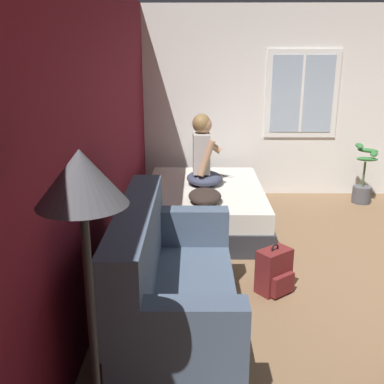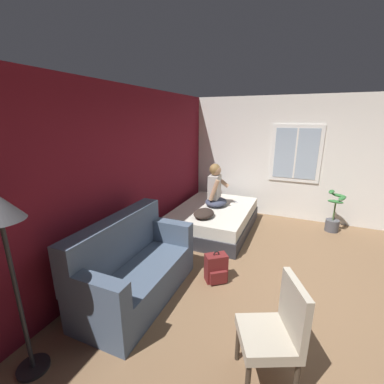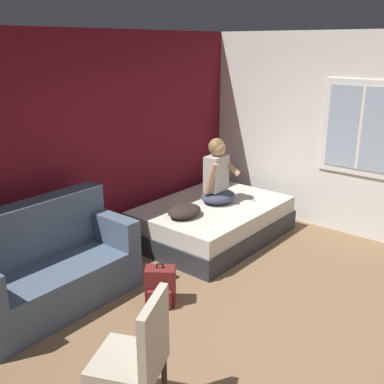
{
  "view_description": "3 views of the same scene",
  "coord_description": "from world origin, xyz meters",
  "px_view_note": "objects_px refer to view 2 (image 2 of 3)",
  "views": [
    {
      "loc": [
        -3.62,
        1.89,
        2.04
      ],
      "look_at": [
        0.33,
        1.94,
        0.82
      ],
      "focal_mm": 42.0,
      "sensor_mm": 36.0,
      "label": 1
    },
    {
      "loc": [
        -3.08,
        0.26,
        2.24
      ],
      "look_at": [
        0.45,
        1.78,
        1.12
      ],
      "focal_mm": 24.0,
      "sensor_mm": 36.0,
      "label": 2
    },
    {
      "loc": [
        -2.91,
        -1.6,
        2.55
      ],
      "look_at": [
        0.8,
        1.48,
        0.93
      ],
      "focal_mm": 42.0,
      "sensor_mm": 36.0,
      "label": 3
    }
  ],
  "objects_px": {
    "side_chair": "(276,329)",
    "potted_plant": "(333,217)",
    "couch": "(133,268)",
    "throw_pillow": "(204,213)",
    "backpack": "(216,268)",
    "floor_lamp": "(2,226)",
    "cell_phone": "(236,202)",
    "person_seated": "(215,189)",
    "bed": "(214,218)"
  },
  "relations": [
    {
      "from": "backpack",
      "to": "throw_pillow",
      "type": "xyz_separation_m",
      "value": [
        1.08,
        0.6,
        0.36
      ]
    },
    {
      "from": "side_chair",
      "to": "potted_plant",
      "type": "xyz_separation_m",
      "value": [
        3.7,
        -0.75,
        -0.23
      ]
    },
    {
      "from": "bed",
      "to": "backpack",
      "type": "xyz_separation_m",
      "value": [
        -1.66,
        -0.6,
        -0.04
      ]
    },
    {
      "from": "side_chair",
      "to": "throw_pillow",
      "type": "distance_m",
      "value": 2.71
    },
    {
      "from": "bed",
      "to": "side_chair",
      "type": "distance_m",
      "value": 3.22
    },
    {
      "from": "potted_plant",
      "to": "bed",
      "type": "bearing_deg",
      "value": 111.05
    },
    {
      "from": "bed",
      "to": "side_chair",
      "type": "relative_size",
      "value": 2.08
    },
    {
      "from": "person_seated",
      "to": "potted_plant",
      "type": "height_order",
      "value": "person_seated"
    },
    {
      "from": "side_chair",
      "to": "floor_lamp",
      "type": "xyz_separation_m",
      "value": [
        -0.78,
        2.03,
        0.9
      ]
    },
    {
      "from": "throw_pillow",
      "to": "floor_lamp",
      "type": "bearing_deg",
      "value": 170.17
    },
    {
      "from": "person_seated",
      "to": "floor_lamp",
      "type": "relative_size",
      "value": 0.51
    },
    {
      "from": "side_chair",
      "to": "floor_lamp",
      "type": "distance_m",
      "value": 2.35
    },
    {
      "from": "person_seated",
      "to": "throw_pillow",
      "type": "xyz_separation_m",
      "value": [
        -0.7,
        -0.01,
        -0.29
      ]
    },
    {
      "from": "couch",
      "to": "backpack",
      "type": "distance_m",
      "value": 1.15
    },
    {
      "from": "bed",
      "to": "potted_plant",
      "type": "bearing_deg",
      "value": -68.95
    },
    {
      "from": "side_chair",
      "to": "backpack",
      "type": "xyz_separation_m",
      "value": [
        1.17,
        0.9,
        -0.34
      ]
    },
    {
      "from": "backpack",
      "to": "floor_lamp",
      "type": "height_order",
      "value": "floor_lamp"
    },
    {
      "from": "person_seated",
      "to": "backpack",
      "type": "height_order",
      "value": "person_seated"
    },
    {
      "from": "backpack",
      "to": "potted_plant",
      "type": "bearing_deg",
      "value": -33.2
    },
    {
      "from": "cell_phone",
      "to": "side_chair",
      "type": "bearing_deg",
      "value": -111.98
    },
    {
      "from": "backpack",
      "to": "bed",
      "type": "bearing_deg",
      "value": 19.84
    },
    {
      "from": "couch",
      "to": "potted_plant",
      "type": "xyz_separation_m",
      "value": [
        3.23,
        -2.54,
        -0.09
      ]
    },
    {
      "from": "person_seated",
      "to": "backpack",
      "type": "relative_size",
      "value": 1.91
    },
    {
      "from": "floor_lamp",
      "to": "throw_pillow",
      "type": "bearing_deg",
      "value": -9.83
    },
    {
      "from": "bed",
      "to": "person_seated",
      "type": "xyz_separation_m",
      "value": [
        0.12,
        0.02,
        0.6
      ]
    },
    {
      "from": "throw_pillow",
      "to": "potted_plant",
      "type": "relative_size",
      "value": 0.56
    },
    {
      "from": "backpack",
      "to": "floor_lamp",
      "type": "distance_m",
      "value": 2.57
    },
    {
      "from": "throw_pillow",
      "to": "potted_plant",
      "type": "height_order",
      "value": "potted_plant"
    },
    {
      "from": "couch",
      "to": "throw_pillow",
      "type": "bearing_deg",
      "value": -9.01
    },
    {
      "from": "backpack",
      "to": "potted_plant",
      "type": "distance_m",
      "value": 3.02
    },
    {
      "from": "backpack",
      "to": "potted_plant",
      "type": "height_order",
      "value": "potted_plant"
    },
    {
      "from": "side_chair",
      "to": "potted_plant",
      "type": "bearing_deg",
      "value": -11.53
    },
    {
      "from": "person_seated",
      "to": "cell_phone",
      "type": "relative_size",
      "value": 6.08
    },
    {
      "from": "cell_phone",
      "to": "backpack",
      "type": "bearing_deg",
      "value": -124.21
    },
    {
      "from": "couch",
      "to": "backpack",
      "type": "height_order",
      "value": "couch"
    },
    {
      "from": "bed",
      "to": "couch",
      "type": "bearing_deg",
      "value": 173.06
    },
    {
      "from": "couch",
      "to": "potted_plant",
      "type": "relative_size",
      "value": 2.01
    },
    {
      "from": "bed",
      "to": "cell_phone",
      "type": "distance_m",
      "value": 0.65
    },
    {
      "from": "couch",
      "to": "bed",
      "type": "bearing_deg",
      "value": -6.94
    },
    {
      "from": "backpack",
      "to": "potted_plant",
      "type": "xyz_separation_m",
      "value": [
        2.53,
        -1.65,
        0.11
      ]
    },
    {
      "from": "floor_lamp",
      "to": "potted_plant",
      "type": "xyz_separation_m",
      "value": [
        4.48,
        -2.78,
        -1.13
      ]
    },
    {
      "from": "person_seated",
      "to": "backpack",
      "type": "xyz_separation_m",
      "value": [
        -1.78,
        -0.62,
        -0.64
      ]
    },
    {
      "from": "floor_lamp",
      "to": "couch",
      "type": "bearing_deg",
      "value": -10.99
    },
    {
      "from": "bed",
      "to": "couch",
      "type": "xyz_separation_m",
      "value": [
        -2.37,
        0.29,
        0.16
      ]
    },
    {
      "from": "throw_pillow",
      "to": "floor_lamp",
      "type": "distance_m",
      "value": 3.2
    },
    {
      "from": "couch",
      "to": "throw_pillow",
      "type": "xyz_separation_m",
      "value": [
        1.79,
        -0.28,
        0.16
      ]
    },
    {
      "from": "couch",
      "to": "throw_pillow",
      "type": "relative_size",
      "value": 3.56
    },
    {
      "from": "side_chair",
      "to": "couch",
      "type": "bearing_deg",
      "value": 75.47
    },
    {
      "from": "couch",
      "to": "throw_pillow",
      "type": "height_order",
      "value": "couch"
    },
    {
      "from": "throw_pillow",
      "to": "floor_lamp",
      "type": "height_order",
      "value": "floor_lamp"
    }
  ]
}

